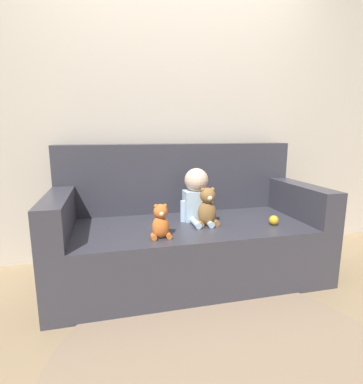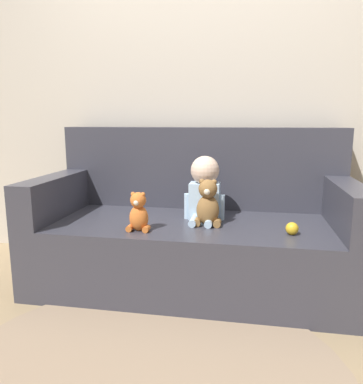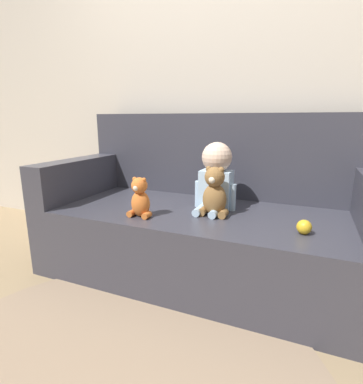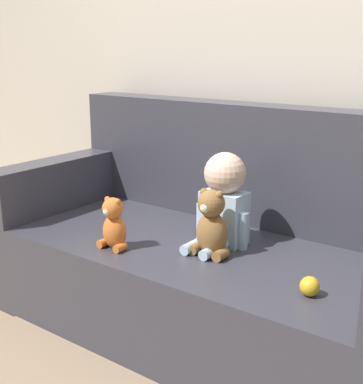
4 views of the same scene
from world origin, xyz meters
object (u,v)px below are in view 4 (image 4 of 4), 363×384
couch (214,257)px  plush_toy_side (114,225)px  person_baby (223,199)px  teddy_bear_brown (211,225)px  toy_ball (310,286)px

couch → plush_toy_side: (-0.26, -0.37, 0.20)m
person_baby → teddy_bear_brown: bearing=-75.7°
couch → teddy_bear_brown: couch is taller
couch → toy_ball: size_ratio=28.13×
couch → teddy_bear_brown: bearing=-60.7°
teddy_bear_brown → plush_toy_side: 0.41m
teddy_bear_brown → plush_toy_side: size_ratio=1.25×
plush_toy_side → toy_ball: bearing=5.2°
plush_toy_side → toy_ball: size_ratio=3.21×
toy_ball → couch: bearing=153.2°
person_baby → plush_toy_side: bearing=-135.7°
person_baby → couch: bearing=147.4°
toy_ball → person_baby: bearing=154.1°
person_baby → toy_ball: person_baby is taller
teddy_bear_brown → toy_ball: teddy_bear_brown is taller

